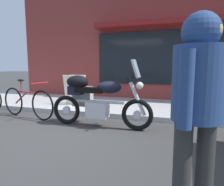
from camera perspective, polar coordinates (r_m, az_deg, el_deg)
name	(u,v)px	position (r m, az deg, el deg)	size (l,w,h in m)	color
ground_plane	(64,131)	(4.12, -13.33, -10.44)	(80.00, 80.00, 0.00)	#383838
touring_motorcycle	(95,98)	(4.23, -4.97, -1.43)	(2.19, 0.65, 1.39)	black
parked_bicycle	(27,102)	(5.38, -22.98, -2.37)	(1.78, 0.56, 0.95)	black
pedestrian_walking	(198,96)	(1.64, 23.13, -0.67)	(0.50, 0.52, 1.65)	#2F2F2F
sandwich_board_sign	(75,90)	(6.17, -10.55, 0.96)	(0.55, 0.40, 0.88)	silver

